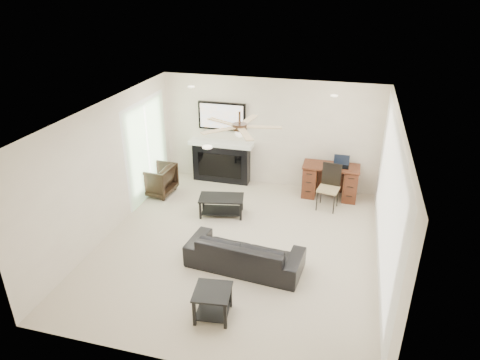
{
  "coord_description": "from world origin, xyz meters",
  "views": [
    {
      "loc": [
        1.73,
        -6.35,
        4.44
      ],
      "look_at": [
        -0.11,
        0.54,
        1.07
      ],
      "focal_mm": 32.0,
      "sensor_mm": 36.0,
      "label": 1
    }
  ],
  "objects_px": {
    "sofa": "(245,253)",
    "armchair": "(156,180)",
    "desk": "(330,181)",
    "fireplace_unit": "(221,144)",
    "coffee_table": "(222,206)"
  },
  "relations": [
    {
      "from": "fireplace_unit",
      "to": "desk",
      "type": "distance_m",
      "value": 2.64
    },
    {
      "from": "armchair",
      "to": "fireplace_unit",
      "type": "distance_m",
      "value": 1.69
    },
    {
      "from": "sofa",
      "to": "coffee_table",
      "type": "height_order",
      "value": "sofa"
    },
    {
      "from": "sofa",
      "to": "armchair",
      "type": "bearing_deg",
      "value": -34.31
    },
    {
      "from": "sofa",
      "to": "fireplace_unit",
      "type": "bearing_deg",
      "value": -61.05
    },
    {
      "from": "armchair",
      "to": "sofa",
      "type": "bearing_deg",
      "value": 53.98
    },
    {
      "from": "sofa",
      "to": "armchair",
      "type": "relative_size",
      "value": 2.59
    },
    {
      "from": "fireplace_unit",
      "to": "desk",
      "type": "relative_size",
      "value": 1.57
    },
    {
      "from": "coffee_table",
      "to": "fireplace_unit",
      "type": "relative_size",
      "value": 0.47
    },
    {
      "from": "desk",
      "to": "armchair",
      "type": "bearing_deg",
      "value": -167.72
    },
    {
      "from": "sofa",
      "to": "desk",
      "type": "xyz_separation_m",
      "value": [
        1.19,
        2.97,
        0.1
      ]
    },
    {
      "from": "sofa",
      "to": "armchair",
      "type": "xyz_separation_m",
      "value": [
        -2.6,
        2.15,
        0.06
      ]
    },
    {
      "from": "sofa",
      "to": "fireplace_unit",
      "type": "relative_size",
      "value": 1.02
    },
    {
      "from": "coffee_table",
      "to": "fireplace_unit",
      "type": "bearing_deg",
      "value": 95.89
    },
    {
      "from": "armchair",
      "to": "coffee_table",
      "type": "xyz_separation_m",
      "value": [
        1.7,
        -0.55,
        -0.14
      ]
    }
  ]
}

